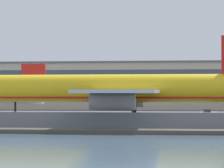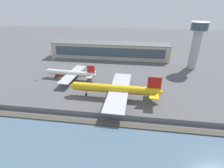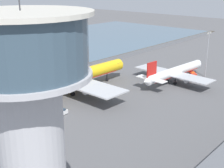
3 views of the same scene
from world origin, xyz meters
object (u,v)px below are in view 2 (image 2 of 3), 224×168
(ops_van, at_px, (59,75))
(control_tower, at_px, (197,41))
(cargo_jet_yellow, at_px, (116,89))
(apron_light_mast_apron_west, at_px, (53,61))
(passenger_jet_white_red, at_px, (71,73))
(baggage_tug, at_px, (144,88))

(ops_van, height_order, control_tower, control_tower)
(cargo_jet_yellow, relative_size, control_tower, 1.40)
(apron_light_mast_apron_west, bearing_deg, cargo_jet_yellow, -28.90)
(ops_van, height_order, apron_light_mast_apron_west, apron_light_mast_apron_west)
(passenger_jet_white_red, distance_m, control_tower, 93.92)
(cargo_jet_yellow, height_order, passenger_jet_white_red, cargo_jet_yellow)
(passenger_jet_white_red, bearing_deg, baggage_tug, -9.96)
(baggage_tug, relative_size, control_tower, 0.09)
(cargo_jet_yellow, relative_size, apron_light_mast_apron_west, 2.83)
(cargo_jet_yellow, bearing_deg, apron_light_mast_apron_west, 151.10)
(passenger_jet_white_red, height_order, ops_van, passenger_jet_white_red)
(cargo_jet_yellow, xyz_separation_m, baggage_tug, (15.19, 12.14, -4.47))
(passenger_jet_white_red, height_order, control_tower, control_tower)
(passenger_jet_white_red, relative_size, ops_van, 7.07)
(cargo_jet_yellow, xyz_separation_m, ops_van, (-42.95, 23.35, -4.00))
(baggage_tug, relative_size, apron_light_mast_apron_west, 0.18)
(passenger_jet_white_red, xyz_separation_m, baggage_tug, (48.21, -8.47, -3.27))
(passenger_jet_white_red, distance_m, ops_van, 10.67)
(baggage_tug, xyz_separation_m, ops_van, (-58.14, 11.20, 0.47))
(control_tower, bearing_deg, baggage_tug, -132.09)
(baggage_tug, distance_m, control_tower, 60.09)
(control_tower, bearing_deg, apron_light_mast_apron_west, -164.70)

